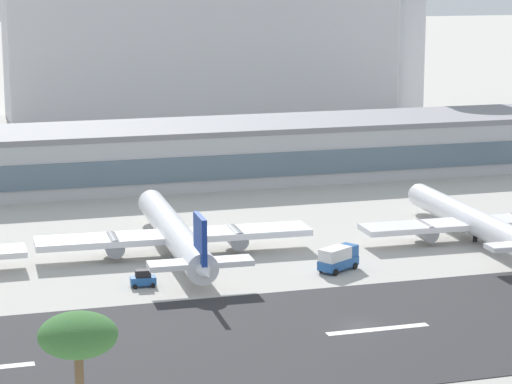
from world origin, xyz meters
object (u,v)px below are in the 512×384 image
control_tower (413,16)px  palm_tree_2 (78,340)px  terminal_building (232,151)px  service_box_truck_1 (338,258)px  distant_hotel_block (213,54)px  service_baggage_tug_0 (143,279)px  airliner_red_tail_gate_2 (475,223)px  airliner_navy_tail_gate_1 (176,235)px

control_tower → palm_tree_2: size_ratio=2.84×
terminal_building → service_box_truck_1: 65.54m
distant_hotel_block → service_box_truck_1: (-23.19, -157.37, -14.44)m
terminal_building → control_tower: control_tower is taller
terminal_building → control_tower: size_ratio=5.17×
service_baggage_tug_0 → service_box_truck_1: size_ratio=0.52×
airliner_red_tail_gate_2 → palm_tree_2: size_ratio=2.83×
airliner_navy_tail_gate_1 → palm_tree_2: size_ratio=3.06×
airliner_navy_tail_gate_1 → service_box_truck_1: 23.09m
terminal_building → control_tower: (57.26, 45.73, 22.45)m
control_tower → airliner_red_tail_gate_2: control_tower is taller
airliner_red_tail_gate_2 → distant_hotel_block: bearing=1.8°
control_tower → service_box_truck_1: control_tower is taller
terminal_building → control_tower: 76.64m
distant_hotel_block → airliner_red_tail_gate_2: (1.54, -148.23, -13.41)m
airliner_red_tail_gate_2 → service_baggage_tug_0: 51.67m
airliner_navy_tail_gate_1 → service_baggage_tug_0: airliner_navy_tail_gate_1 is taller
palm_tree_2 → airliner_red_tail_gate_2: bearing=44.2°
palm_tree_2 → airliner_navy_tail_gate_1: bearing=72.0°
airliner_navy_tail_gate_1 → control_tower: bearing=-36.9°
terminal_building → distant_hotel_block: size_ratio=2.01×
service_baggage_tug_0 → palm_tree_2: bearing=-100.6°
distant_hotel_block → service_box_truck_1: size_ratio=17.18×
control_tower → distant_hotel_block: bearing=128.9°
distant_hotel_block → palm_tree_2: bearing=-106.8°
distant_hotel_block → terminal_building: bearing=-102.2°
airliner_navy_tail_gate_1 → service_baggage_tug_0: (-7.14, -13.00, -2.00)m
control_tower → palm_tree_2: 195.17m
terminal_building → airliner_red_tail_gate_2: (21.44, -56.22, -2.54)m
terminal_building → service_baggage_tug_0: 71.72m
airliner_navy_tail_gate_1 → airliner_red_tail_gate_2: airliner_navy_tail_gate_1 is taller
service_baggage_tug_0 → service_box_truck_1: (26.12, -0.09, 0.74)m
palm_tree_2 → service_baggage_tug_0: bearing=74.8°
service_box_truck_1 → palm_tree_2: size_ratio=0.43×
airliner_navy_tail_gate_1 → service_box_truck_1: airliner_navy_tail_gate_1 is taller
distant_hotel_block → service_box_truck_1: 159.73m
control_tower → service_box_truck_1: bearing=-118.6°
service_box_truck_1 → distant_hotel_block: bearing=50.3°
distant_hotel_block → control_tower: bearing=-51.1°
service_box_truck_1 → palm_tree_2: 69.48m
airliner_red_tail_gate_2 → airliner_navy_tail_gate_1: bearing=86.1°
control_tower → service_box_truck_1: (-60.54, -111.09, -26.02)m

